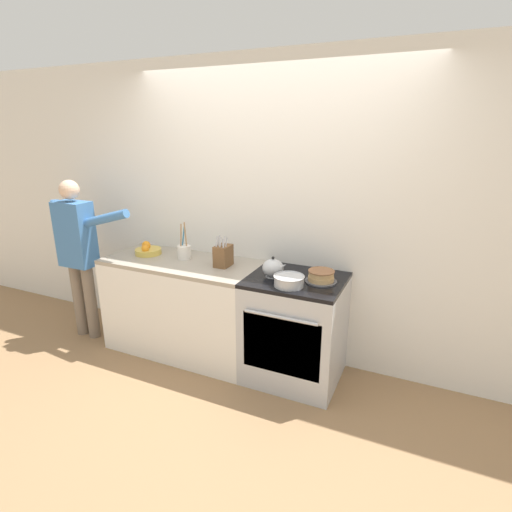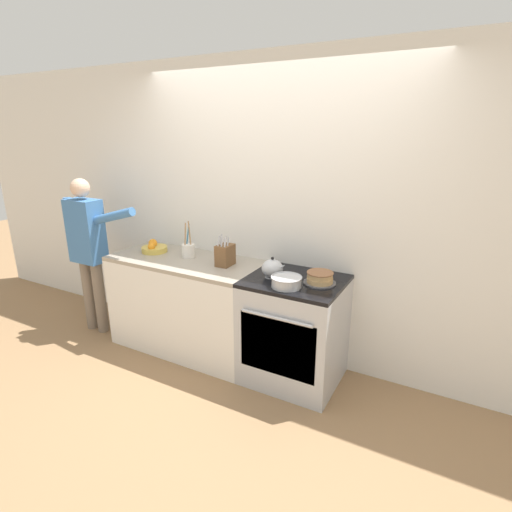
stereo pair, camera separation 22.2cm
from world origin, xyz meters
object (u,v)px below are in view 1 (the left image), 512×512
at_px(fruit_bowl, 148,250).
at_px(knife_block, 223,255).
at_px(tea_kettle, 273,268).
at_px(mixing_bowl, 289,281).
at_px(person_baker, 78,247).
at_px(layer_cake, 321,276).
at_px(stove_range, 295,329).
at_px(utensil_crock, 184,251).

bearing_deg(fruit_bowl, knife_block, -0.72).
distance_m(tea_kettle, mixing_bowl, 0.23).
relative_size(mixing_bowl, person_baker, 0.15).
bearing_deg(fruit_bowl, layer_cake, -0.98).
distance_m(stove_range, tea_kettle, 0.54).
distance_m(knife_block, fruit_bowl, 0.82).
bearing_deg(knife_block, tea_kettle, -7.55).
distance_m(layer_cake, knife_block, 0.87).
relative_size(layer_cake, mixing_bowl, 1.06).
bearing_deg(fruit_bowl, stove_range, -1.52).
bearing_deg(tea_kettle, knife_block, 172.45).
bearing_deg(stove_range, utensil_crock, 176.84).
relative_size(stove_range, mixing_bowl, 3.76).
relative_size(stove_range, person_baker, 0.56).
bearing_deg(tea_kettle, person_baker, -175.54).
bearing_deg(person_baker, mixing_bowl, -7.69).
bearing_deg(mixing_bowl, knife_block, 163.10).
xyz_separation_m(tea_kettle, knife_block, (-0.49, 0.06, 0.02)).
bearing_deg(stove_range, layer_cake, 3.09).
xyz_separation_m(layer_cake, mixing_bowl, (-0.19, -0.19, -0.00)).
distance_m(mixing_bowl, person_baker, 2.13).
relative_size(layer_cake, knife_block, 0.89).
height_order(utensil_crock, person_baker, person_baker).
bearing_deg(layer_cake, knife_block, 178.78).
relative_size(tea_kettle, fruit_bowl, 0.86).
bearing_deg(tea_kettle, fruit_bowl, 176.72).
bearing_deg(mixing_bowl, person_baker, -179.66).
bearing_deg(knife_block, utensil_crock, 175.78).
height_order(knife_block, fruit_bowl, knife_block).
height_order(layer_cake, person_baker, person_baker).
bearing_deg(utensil_crock, layer_cake, -2.21).
bearing_deg(person_baker, tea_kettle, -3.56).
bearing_deg(mixing_bowl, fruit_bowl, 171.81).
relative_size(stove_range, knife_block, 3.19).
xyz_separation_m(mixing_bowl, person_baker, (-2.13, -0.01, 0.01)).
bearing_deg(knife_block, stove_range, -2.49).
xyz_separation_m(mixing_bowl, utensil_crock, (-1.09, 0.23, 0.03)).
bearing_deg(stove_range, fruit_bowl, 178.48).
bearing_deg(utensil_crock, stove_range, -3.16).
bearing_deg(layer_cake, tea_kettle, -173.09).
relative_size(utensil_crock, person_baker, 0.22).
bearing_deg(utensil_crock, tea_kettle, -6.01).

